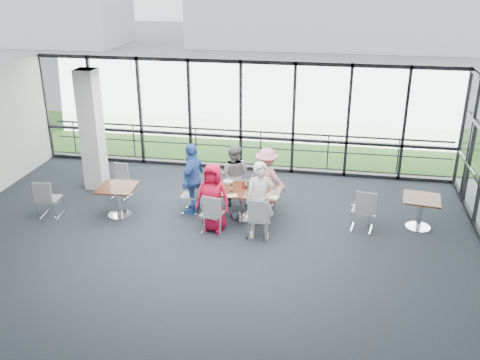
% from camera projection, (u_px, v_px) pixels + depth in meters
% --- Properties ---
extents(floor, '(12.00, 10.00, 0.02)m').
position_uv_depth(floor, '(198.00, 254.00, 11.24)').
color(floor, '#1E242D').
rests_on(floor, ground).
extents(ceiling, '(12.00, 10.00, 0.04)m').
position_uv_depth(ceiling, '(193.00, 105.00, 10.02)').
color(ceiling, white).
rests_on(ceiling, ground).
extents(wall_front, '(12.00, 0.10, 3.20)m').
position_uv_depth(wall_front, '(84.00, 349.00, 6.08)').
color(wall_front, silver).
rests_on(wall_front, ground).
extents(curtain_wall_back, '(12.00, 0.10, 3.20)m').
position_uv_depth(curtain_wall_back, '(241.00, 117.00, 15.18)').
color(curtain_wall_back, white).
rests_on(curtain_wall_back, ground).
extents(exit_door, '(0.12, 1.60, 2.10)m').
position_uv_depth(exit_door, '(469.00, 163.00, 13.25)').
color(exit_door, black).
rests_on(exit_door, ground).
extents(structural_column, '(0.50, 0.50, 3.20)m').
position_uv_depth(structural_column, '(92.00, 130.00, 13.96)').
color(structural_column, silver).
rests_on(structural_column, ground).
extents(apron, '(80.00, 70.00, 0.02)m').
position_uv_depth(apron, '(264.00, 123.00, 20.34)').
color(apron, slate).
rests_on(apron, ground).
extents(grass_strip, '(80.00, 5.00, 0.01)m').
position_uv_depth(grass_strip, '(256.00, 138.00, 18.51)').
color(grass_strip, '#25501D').
rests_on(grass_strip, ground).
extents(hangar_main, '(24.00, 10.00, 6.00)m').
position_uv_depth(hangar_main, '(362.00, 1.00, 38.56)').
color(hangar_main, silver).
rests_on(hangar_main, ground).
extents(hangar_aux, '(10.00, 6.00, 4.00)m').
position_uv_depth(hangar_aux, '(54.00, 16.00, 38.95)').
color(hangar_aux, silver).
rests_on(hangar_aux, ground).
extents(guard_rail, '(12.00, 0.06, 0.06)m').
position_uv_depth(guard_rail, '(244.00, 147.00, 16.14)').
color(guard_rail, '#2D2D33').
rests_on(guard_rail, ground).
extents(main_table, '(1.88, 1.14, 0.75)m').
position_uv_depth(main_table, '(242.00, 194.00, 12.56)').
color(main_table, '#3E1811').
rests_on(main_table, ground).
extents(side_table_left, '(0.90, 0.90, 0.75)m').
position_uv_depth(side_table_left, '(118.00, 191.00, 12.68)').
color(side_table_left, '#3E1811').
rests_on(side_table_left, ground).
extents(side_table_right, '(0.90, 0.90, 0.75)m').
position_uv_depth(side_table_right, '(421.00, 203.00, 12.08)').
color(side_table_right, '#3E1811').
rests_on(side_table_right, ground).
extents(diner_near_left, '(0.83, 0.59, 1.59)m').
position_uv_depth(diner_near_left, '(213.00, 197.00, 11.95)').
color(diner_near_left, red).
rests_on(diner_near_left, ground).
extents(diner_near_right, '(0.71, 0.56, 1.76)m').
position_uv_depth(diner_near_right, '(260.00, 201.00, 11.57)').
color(diner_near_right, silver).
rests_on(diner_near_right, ground).
extents(diner_far_left, '(0.80, 0.53, 1.57)m').
position_uv_depth(diner_far_left, '(233.00, 175.00, 13.23)').
color(diner_far_left, slate).
rests_on(diner_far_left, ground).
extents(diner_far_right, '(1.10, 0.76, 1.55)m').
position_uv_depth(diner_far_right, '(267.00, 178.00, 13.06)').
color(diner_far_right, pink).
rests_on(diner_far_right, ground).
extents(diner_end, '(0.72, 1.11, 1.76)m').
position_uv_depth(diner_end, '(193.00, 179.00, 12.75)').
color(diner_end, '#2C58A8').
rests_on(diner_end, ground).
extents(chair_main_nl, '(0.54, 0.54, 0.93)m').
position_uv_depth(chair_main_nl, '(212.00, 214.00, 11.93)').
color(chair_main_nl, gray).
rests_on(chair_main_nl, ground).
extents(chair_main_nr, '(0.52, 0.52, 0.95)m').
position_uv_depth(chair_main_nr, '(258.00, 218.00, 11.72)').
color(chair_main_nr, gray).
rests_on(chair_main_nr, ground).
extents(chair_main_fl, '(0.51, 0.51, 0.99)m').
position_uv_depth(chair_main_fl, '(237.00, 183.00, 13.53)').
color(chair_main_fl, gray).
rests_on(chair_main_fl, ground).
extents(chair_main_fr, '(0.53, 0.53, 0.90)m').
position_uv_depth(chair_main_fr, '(266.00, 188.00, 13.33)').
color(chair_main_fr, gray).
rests_on(chair_main_fr, ground).
extents(chair_main_end, '(0.42, 0.42, 0.85)m').
position_uv_depth(chair_main_end, '(190.00, 196.00, 12.95)').
color(chair_main_end, gray).
rests_on(chair_main_end, ground).
extents(chair_spare_la, '(0.51, 0.51, 0.93)m').
position_uv_depth(chair_spare_la, '(49.00, 199.00, 12.69)').
color(chair_spare_la, gray).
rests_on(chair_spare_la, ground).
extents(chair_spare_lb, '(0.47, 0.47, 0.85)m').
position_uv_depth(chair_spare_lb, '(120.00, 182.00, 13.76)').
color(chair_spare_lb, gray).
rests_on(chair_spare_lb, ground).
extents(chair_spare_r, '(0.55, 0.55, 0.99)m').
position_uv_depth(chair_spare_r, '(363.00, 210.00, 12.06)').
color(chair_spare_r, gray).
rests_on(chair_spare_r, ground).
extents(plate_nl, '(0.25, 0.25, 0.01)m').
position_uv_depth(plate_nl, '(220.00, 191.00, 12.38)').
color(plate_nl, white).
rests_on(plate_nl, main_table).
extents(plate_nr, '(0.27, 0.27, 0.01)m').
position_uv_depth(plate_nr, '(260.00, 197.00, 12.07)').
color(plate_nr, white).
rests_on(plate_nr, main_table).
extents(plate_fl, '(0.25, 0.25, 0.01)m').
position_uv_depth(plate_fl, '(228.00, 181.00, 12.94)').
color(plate_fl, white).
rests_on(plate_fl, main_table).
extents(plate_fr, '(0.24, 0.24, 0.01)m').
position_uv_depth(plate_fr, '(263.00, 186.00, 12.66)').
color(plate_fr, white).
rests_on(plate_fr, main_table).
extents(plate_end, '(0.27, 0.27, 0.01)m').
position_uv_depth(plate_end, '(211.00, 186.00, 12.64)').
color(plate_end, white).
rests_on(plate_end, main_table).
extents(tumbler_a, '(0.07, 0.07, 0.15)m').
position_uv_depth(tumbler_a, '(231.00, 189.00, 12.34)').
color(tumbler_a, white).
rests_on(tumbler_a, main_table).
extents(tumbler_b, '(0.07, 0.07, 0.14)m').
position_uv_depth(tumbler_b, '(249.00, 191.00, 12.23)').
color(tumbler_b, white).
rests_on(tumbler_b, main_table).
extents(tumbler_c, '(0.07, 0.07, 0.13)m').
position_uv_depth(tumbler_c, '(247.00, 183.00, 12.69)').
color(tumbler_c, white).
rests_on(tumbler_c, main_table).
extents(tumbler_d, '(0.07, 0.07, 0.13)m').
position_uv_depth(tumbler_d, '(213.00, 186.00, 12.51)').
color(tumbler_d, white).
rests_on(tumbler_d, main_table).
extents(menu_a, '(0.33, 0.28, 0.00)m').
position_uv_depth(menu_a, '(231.00, 196.00, 12.15)').
color(menu_a, silver).
rests_on(menu_a, main_table).
extents(menu_b, '(0.36, 0.28, 0.00)m').
position_uv_depth(menu_b, '(271.00, 197.00, 12.09)').
color(menu_b, silver).
rests_on(menu_b, main_table).
extents(menu_c, '(0.33, 0.31, 0.00)m').
position_uv_depth(menu_c, '(253.00, 185.00, 12.74)').
color(menu_c, silver).
rests_on(menu_c, main_table).
extents(condiment_caddy, '(0.10, 0.07, 0.04)m').
position_uv_depth(condiment_caddy, '(244.00, 187.00, 12.56)').
color(condiment_caddy, black).
rests_on(condiment_caddy, main_table).
extents(ketchup_bottle, '(0.06, 0.06, 0.18)m').
position_uv_depth(ketchup_bottle, '(244.00, 185.00, 12.52)').
color(ketchup_bottle, '#AA1414').
rests_on(ketchup_bottle, main_table).
extents(green_bottle, '(0.05, 0.05, 0.20)m').
position_uv_depth(green_bottle, '(248.00, 185.00, 12.47)').
color(green_bottle, '#12671F').
rests_on(green_bottle, main_table).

